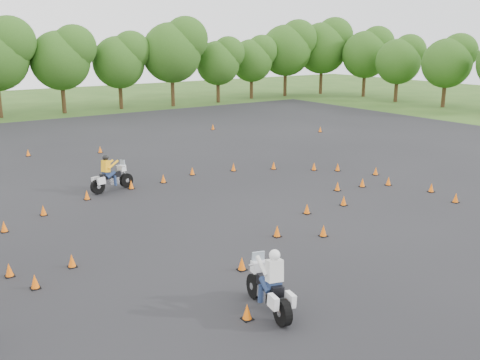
{
  "coord_description": "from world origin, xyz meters",
  "views": [
    {
      "loc": [
        -13.77,
        -16.04,
        7.72
      ],
      "look_at": [
        0.0,
        4.0,
        1.2
      ],
      "focal_mm": 40.0,
      "sensor_mm": 36.0,
      "label": 1
    }
  ],
  "objects": [
    {
      "name": "asphalt_pad",
      "position": [
        0.0,
        6.0,
        0.01
      ],
      "size": [
        62.0,
        62.0,
        0.0
      ],
      "primitive_type": "plane",
      "color": "black",
      "rests_on": "ground"
    },
    {
      "name": "traffic_cones",
      "position": [
        -0.78,
        5.11,
        0.23
      ],
      "size": [
        36.55,
        33.08,
        0.45
      ],
      "color": "#FF670A",
      "rests_on": "asphalt_pad"
    },
    {
      "name": "rider_yellow",
      "position": [
        -4.11,
        9.67,
        0.96
      ],
      "size": [
        2.58,
        1.27,
        1.91
      ],
      "primitive_type": null,
      "rotation": [
        0.0,
        0.0,
        0.22
      ],
      "color": "#FFAE16",
      "rests_on": "ground"
    },
    {
      "name": "rider_white",
      "position": [
        -5.15,
        -4.9,
        0.99
      ],
      "size": [
        1.24,
        2.65,
        1.96
      ],
      "primitive_type": null,
      "rotation": [
        0.0,
        0.0,
        1.39
      ],
      "color": "silver",
      "rests_on": "ground"
    },
    {
      "name": "treeline",
      "position": [
        3.31,
        34.88,
        4.64
      ],
      "size": [
        86.9,
        32.45,
        10.85
      ],
      "color": "#284F16",
      "rests_on": "ground"
    },
    {
      "name": "ground",
      "position": [
        0.0,
        0.0,
        0.0
      ],
      "size": [
        140.0,
        140.0,
        0.0
      ],
      "primitive_type": "plane",
      "color": "#2D5119",
      "rests_on": "ground"
    }
  ]
}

